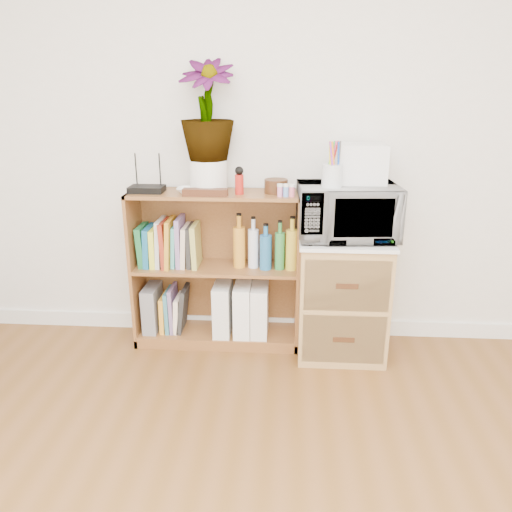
{
  "coord_description": "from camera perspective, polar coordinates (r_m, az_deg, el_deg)",
  "views": [
    {
      "loc": [
        0.08,
        -0.71,
        1.53
      ],
      "look_at": [
        -0.1,
        1.95,
        0.62
      ],
      "focal_mm": 35.0,
      "sensor_mm": 36.0,
      "label": 1
    }
  ],
  "objects": [
    {
      "name": "wooden_bowl",
      "position": [
        2.87,
        2.3,
        7.98
      ],
      "size": [
        0.13,
        0.13,
        0.08
      ],
      "primitive_type": "cylinder",
      "color": "#3B2510",
      "rests_on": "bookshelf"
    },
    {
      "name": "magazine_holder_left",
      "position": [
        3.11,
        -3.79,
        -5.89
      ],
      "size": [
        0.1,
        0.26,
        0.32
      ],
      "primitive_type": "cube",
      "color": "silver",
      "rests_on": "bookshelf"
    },
    {
      "name": "cookbooks",
      "position": [
        3.03,
        -9.88,
        1.31
      ],
      "size": [
        0.36,
        0.2,
        0.3
      ],
      "color": "#1D6F39",
      "rests_on": "bookshelf"
    },
    {
      "name": "magazine_holder_right",
      "position": [
        3.09,
        0.44,
        -6.08
      ],
      "size": [
        0.1,
        0.25,
        0.31
      ],
      "primitive_type": "cube",
      "color": "white",
      "rests_on": "bookshelf"
    },
    {
      "name": "white_bowl",
      "position": [
        2.89,
        -7.77,
        7.45
      ],
      "size": [
        0.13,
        0.13,
        0.03
      ],
      "primitive_type": "imported",
      "color": "white",
      "rests_on": "bookshelf"
    },
    {
      "name": "router",
      "position": [
        2.96,
        -12.37,
        7.48
      ],
      "size": [
        0.2,
        0.13,
        0.04
      ],
      "primitive_type": "cube",
      "color": "black",
      "rests_on": "bookshelf"
    },
    {
      "name": "wicker_unit",
      "position": [
        2.99,
        9.74,
        -4.64
      ],
      "size": [
        0.5,
        0.45,
        0.7
      ],
      "primitive_type": "cube",
      "color": "#9E7542",
      "rests_on": "ground"
    },
    {
      "name": "file_box",
      "position": [
        3.21,
        -11.74,
        -5.79
      ],
      "size": [
        0.09,
        0.23,
        0.28
      ],
      "primitive_type": "cube",
      "color": "slate",
      "rests_on": "bookshelf"
    },
    {
      "name": "magazine_holder_mid",
      "position": [
        3.09,
        -1.5,
        -5.98
      ],
      "size": [
        0.1,
        0.26,
        0.32
      ],
      "primitive_type": "cube",
      "color": "white",
      "rests_on": "bookshelf"
    },
    {
      "name": "kokeshi_doll",
      "position": [
        2.83,
        -1.92,
        8.18
      ],
      "size": [
        0.05,
        0.05,
        0.11
      ],
      "primitive_type": "cylinder",
      "color": "#AE1C15",
      "rests_on": "bookshelf"
    },
    {
      "name": "bookshelf",
      "position": [
        3.03,
        -4.53,
        -1.58
      ],
      "size": [
        1.0,
        0.3,
        0.95
      ],
      "primitive_type": "cube",
      "color": "brown",
      "rests_on": "ground"
    },
    {
      "name": "plant_pot",
      "position": [
        2.9,
        -5.42,
        9.1
      ],
      "size": [
        0.21,
        0.21,
        0.18
      ],
      "primitive_type": "cylinder",
      "color": "white",
      "rests_on": "bookshelf"
    },
    {
      "name": "pen_cup",
      "position": [
        2.7,
        8.69,
        9.06
      ],
      "size": [
        0.11,
        0.11,
        0.12
      ],
      "primitive_type": "cylinder",
      "color": "silver",
      "rests_on": "microwave"
    },
    {
      "name": "paint_jars",
      "position": [
        2.77,
        3.43,
        7.37
      ],
      "size": [
        0.11,
        0.04,
        0.06
      ],
      "primitive_type": "cube",
      "color": "pink",
      "rests_on": "bookshelf"
    },
    {
      "name": "skirting_board",
      "position": [
        3.3,
        2.1,
        -7.82
      ],
      "size": [
        4.0,
        0.02,
        0.1
      ],
      "primitive_type": "cube",
      "color": "white",
      "rests_on": "ground"
    },
    {
      "name": "potted_plant",
      "position": [
        2.87,
        -5.65,
        16.27
      ],
      "size": [
        0.3,
        0.3,
        0.54
      ],
      "primitive_type": "imported",
      "color": "#3D7830",
      "rests_on": "plant_pot"
    },
    {
      "name": "small_appliance",
      "position": [
        2.85,
        11.87,
        10.32
      ],
      "size": [
        0.27,
        0.22,
        0.21
      ],
      "primitive_type": "cube",
      "color": "white",
      "rests_on": "microwave"
    },
    {
      "name": "lower_books",
      "position": [
        3.18,
        -9.32,
        -6.11
      ],
      "size": [
        0.17,
        0.19,
        0.29
      ],
      "color": "gold",
      "rests_on": "bookshelf"
    },
    {
      "name": "liquor_bottles",
      "position": [
        2.94,
        1.76,
        1.41
      ],
      "size": [
        0.46,
        0.07,
        0.32
      ],
      "color": "orange",
      "rests_on": "bookshelf"
    },
    {
      "name": "microwave",
      "position": [
        2.82,
        10.34,
        5.01
      ],
      "size": [
        0.57,
        0.41,
        0.3
      ],
      "primitive_type": "imported",
      "rotation": [
        0.0,
        0.0,
        0.08
      ],
      "color": "white",
      "rests_on": "wicker_unit"
    },
    {
      "name": "trinket_box",
      "position": [
        2.8,
        -5.82,
        7.25
      ],
      "size": [
        0.25,
        0.06,
        0.04
      ],
      "primitive_type": "cube",
      "color": "#3B1D10",
      "rests_on": "bookshelf"
    }
  ]
}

